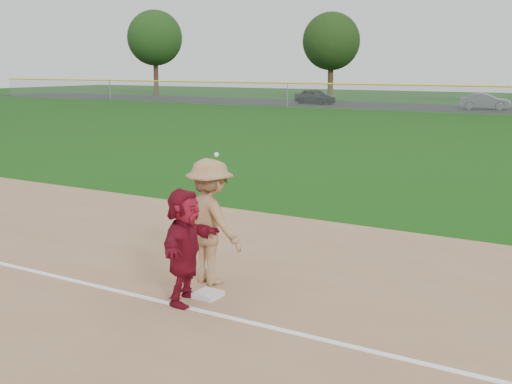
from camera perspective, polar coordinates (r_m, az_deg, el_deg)
The scene contains 9 objects.
ground at distance 10.11m, azimuth -4.42°, elevation -8.67°, with size 160.00×160.00×0.00m, color #13430C.
foul_line at distance 9.50m, azimuth -7.25°, elevation -9.89°, with size 60.00×0.10×0.01m, color white.
first_base at distance 9.74m, azimuth -4.28°, elevation -9.07°, with size 0.36×0.36×0.08m, color silver.
base_runner at distance 9.34m, azimuth -6.35°, elevation -4.79°, with size 1.58×0.50×1.70m, color maroon.
car_left at distance 58.78m, azimuth 5.25°, elevation 8.46°, with size 1.60×3.99×1.36m, color black.
car_mid at distance 54.27m, azimuth 19.71°, elevation 7.59°, with size 1.35×3.86×1.27m, color #53555A.
first_base_play at distance 10.11m, azimuth -4.10°, elevation -2.65°, with size 1.44×1.05×2.12m.
tree_0 at distance 77.67m, azimuth -8.98°, elevation 13.37°, with size 6.40×6.40×9.81m.
tree_1 at distance 66.73m, azimuth 6.71°, elevation 13.16°, with size 5.80×5.80×8.75m.
Camera 1 is at (5.53, -7.74, 3.43)m, focal length 45.00 mm.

